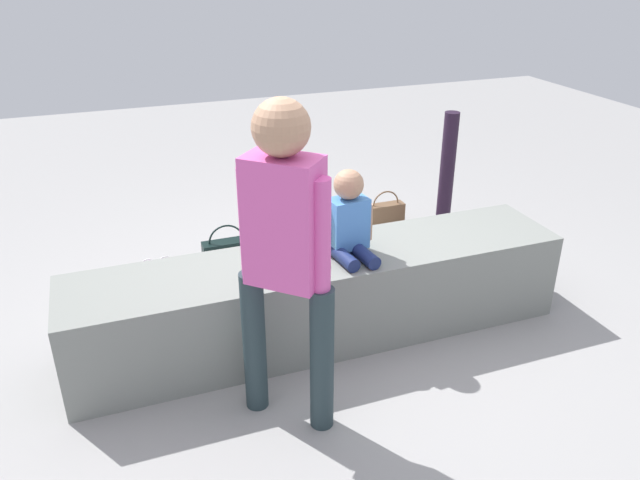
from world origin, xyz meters
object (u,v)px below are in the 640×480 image
at_px(party_cup_red, 282,272).
at_px(cake_box_white, 323,234).
at_px(water_bottle_near_gift, 380,249).
at_px(gift_bag, 160,285).
at_px(adult_standing, 284,242).
at_px(handbag_brown_canvas, 385,214).
at_px(child_seated, 349,219).
at_px(handbag_black_leather, 227,257).
at_px(cake_plate, 309,263).

xyz_separation_m(party_cup_red, cake_box_white, (0.46, 0.43, 0.02)).
bearing_deg(water_bottle_near_gift, gift_bag, -177.95).
distance_m(adult_standing, handbag_brown_canvas, 2.45).
bearing_deg(party_cup_red, water_bottle_near_gift, -1.19).
distance_m(water_bottle_near_gift, cake_box_white, 0.52).
height_order(child_seated, cake_box_white, child_seated).
bearing_deg(handbag_brown_canvas, child_seated, -123.94).
xyz_separation_m(adult_standing, cake_box_white, (0.83, 1.73, -0.86)).
xyz_separation_m(adult_standing, handbag_brown_canvas, (1.40, 1.83, -0.83)).
xyz_separation_m(child_seated, water_bottle_near_gift, (0.56, 0.74, -0.63)).
xyz_separation_m(adult_standing, party_cup_red, (0.37, 1.30, -0.88)).
xyz_separation_m(water_bottle_near_gift, handbag_brown_canvas, (0.31, 0.55, 0.00)).
relative_size(cake_box_white, handbag_black_leather, 0.88).
bearing_deg(handbag_black_leather, child_seated, -62.33).
relative_size(cake_plate, cake_box_white, 0.68).
height_order(adult_standing, handbag_black_leather, adult_standing).
height_order(cake_plate, water_bottle_near_gift, cake_plate).
xyz_separation_m(adult_standing, cake_plate, (0.28, 0.48, -0.39)).
bearing_deg(cake_box_white, handbag_brown_canvas, 10.30).
distance_m(adult_standing, gift_bag, 1.52).
bearing_deg(cake_box_white, party_cup_red, -137.04).
distance_m(child_seated, adult_standing, 0.78).
bearing_deg(cake_plate, handbag_brown_canvas, 50.41).
bearing_deg(child_seated, water_bottle_near_gift, 52.93).
bearing_deg(gift_bag, cake_box_white, 21.33).
relative_size(child_seated, handbag_brown_canvas, 1.60).
bearing_deg(handbag_black_leather, water_bottle_near_gift, -10.36).
bearing_deg(gift_bag, party_cup_red, 4.90).
bearing_deg(handbag_brown_canvas, cake_box_white, -169.70).
bearing_deg(handbag_black_leather, cake_plate, -76.37).
xyz_separation_m(child_seated, handbag_black_leather, (-0.49, 0.94, -0.60)).
bearing_deg(handbag_black_leather, handbag_brown_canvas, 14.57).
relative_size(adult_standing, gift_bag, 4.56).
height_order(child_seated, handbag_black_leather, child_seated).
bearing_deg(handbag_brown_canvas, party_cup_red, -152.69).
height_order(cake_plate, handbag_brown_canvas, cake_plate).
height_order(party_cup_red, handbag_black_leather, handbag_black_leather).
distance_m(child_seated, handbag_brown_canvas, 1.68).
bearing_deg(water_bottle_near_gift, adult_standing, -130.30).
distance_m(child_seated, gift_bag, 1.33).
xyz_separation_m(gift_bag, water_bottle_near_gift, (1.54, 0.05, -0.05)).
distance_m(party_cup_red, handbag_brown_canvas, 1.16).
bearing_deg(cake_plate, water_bottle_near_gift, 44.77).
distance_m(cake_box_white, handbag_brown_canvas, 0.58).
distance_m(child_seated, cake_plate, 0.32).
bearing_deg(handbag_black_leather, party_cup_red, -28.24).
bearing_deg(adult_standing, handbag_black_leather, 88.62).
height_order(adult_standing, handbag_brown_canvas, adult_standing).
distance_m(cake_plate, water_bottle_near_gift, 1.23).
distance_m(party_cup_red, cake_box_white, 0.63).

